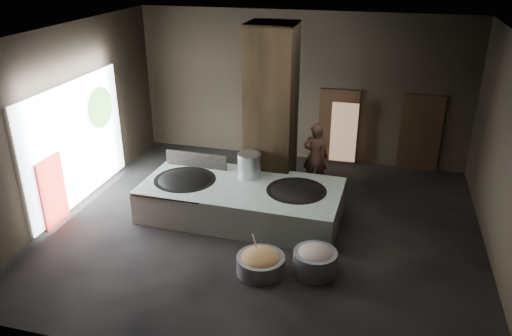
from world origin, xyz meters
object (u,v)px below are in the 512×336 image
(meat_basin, at_px, (315,262))
(wok_right, at_px, (296,194))
(stock_pot, at_px, (249,165))
(hearth_platform, at_px, (242,200))
(wok_left, at_px, (185,183))
(cook, at_px, (315,156))
(veg_basin, at_px, (261,264))

(meat_basin, bearing_deg, wok_right, 111.37)
(stock_pot, xyz_separation_m, meat_basin, (2.07, -2.46, -0.88))
(hearth_platform, xyz_separation_m, wok_left, (-1.45, -0.05, 0.33))
(cook, distance_m, meat_basin, 4.07)
(wok_right, distance_m, stock_pot, 1.44)
(meat_basin, bearing_deg, stock_pot, 130.03)
(veg_basin, bearing_deg, wok_left, 139.47)
(meat_basin, bearing_deg, cook, 98.91)
(stock_pot, relative_size, veg_basin, 0.63)
(hearth_platform, xyz_separation_m, stock_pot, (0.05, 0.55, 0.71))
(stock_pot, bearing_deg, wok_left, -158.20)
(stock_pot, relative_size, meat_basin, 0.70)
(wok_left, relative_size, cook, 0.82)
(cook, bearing_deg, veg_basin, 78.95)
(wok_left, relative_size, veg_basin, 1.52)
(hearth_platform, distance_m, wok_left, 1.49)
(hearth_platform, relative_size, meat_basin, 5.35)
(hearth_platform, relative_size, veg_basin, 4.82)
(hearth_platform, distance_m, stock_pot, 0.90)
(hearth_platform, bearing_deg, stock_pot, 86.66)
(wok_left, bearing_deg, meat_basin, -27.55)
(hearth_platform, bearing_deg, cook, 55.75)
(stock_pot, bearing_deg, cook, 46.07)
(hearth_platform, relative_size, wok_left, 3.17)
(stock_pot, xyz_separation_m, cook, (1.45, 1.50, -0.21))
(wok_left, height_order, cook, cook)
(cook, height_order, meat_basin, cook)
(wok_right, bearing_deg, veg_basin, -97.92)
(cook, xyz_separation_m, veg_basin, (-0.46, -4.23, -0.74))
(meat_basin, bearing_deg, hearth_platform, 137.94)
(veg_basin, bearing_deg, cook, 83.85)
(stock_pot, bearing_deg, meat_basin, -49.97)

